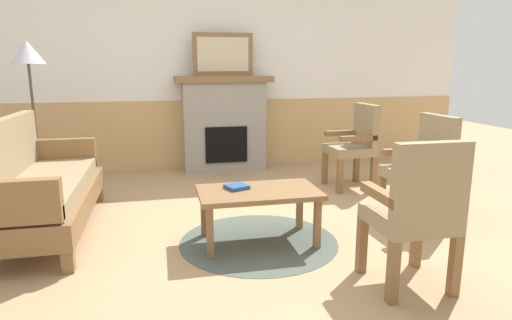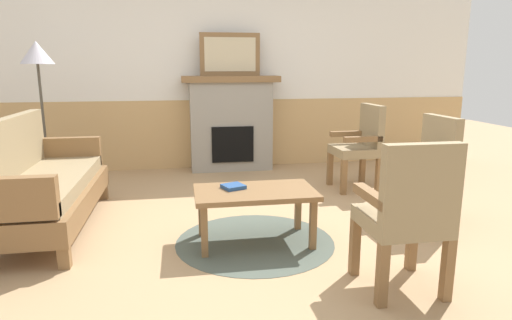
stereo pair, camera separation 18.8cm
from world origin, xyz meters
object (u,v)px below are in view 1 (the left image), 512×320
framed_picture (223,54)px  armchair_front_left (416,209)px  floor_lamp_by_couch (28,62)px  book_on_table (237,187)px  fireplace (224,123)px  couch (40,188)px  coffee_table (259,196)px  armchair_by_window_left (355,142)px  armchair_near_fireplace (424,164)px

framed_picture → armchair_front_left: size_ratio=0.82×
armchair_front_left → floor_lamp_by_couch: floor_lamp_by_couch is taller
book_on_table → floor_lamp_by_couch: bearing=135.3°
fireplace → book_on_table: size_ratio=8.05×
couch → coffee_table: 1.86m
armchair_front_left → book_on_table: bearing=132.5°
couch → coffee_table: bearing=-19.0°
armchair_front_left → floor_lamp_by_couch: 4.23m
couch → armchair_front_left: bearing=-31.6°
armchair_by_window_left → armchair_front_left: bearing=-106.6°
framed_picture → book_on_table: size_ratio=4.96×
coffee_table → armchair_by_window_left: armchair_by_window_left is taller
armchair_front_left → fireplace: bearing=100.6°
framed_picture → armchair_near_fireplace: size_ratio=0.82×
coffee_table → armchair_near_fireplace: armchair_near_fireplace is taller
fireplace → couch: (-1.88, -2.01, -0.26)m
fireplace → coffee_table: size_ratio=1.35×
armchair_near_fireplace → armchair_front_left: size_ratio=1.00×
fireplace → armchair_near_fireplace: (1.45, -2.45, -0.11)m
coffee_table → armchair_by_window_left: (1.48, 1.38, 0.15)m
book_on_table → fireplace: bearing=83.7°
armchair_front_left → framed_picture: bearing=100.6°
armchair_near_fireplace → floor_lamp_by_couch: 4.20m
couch → framed_picture: bearing=46.9°
armchair_by_window_left → book_on_table: bearing=-141.6°
floor_lamp_by_couch → book_on_table: bearing=-44.7°
armchair_near_fireplace → armchair_front_left: same height
framed_picture → armchair_near_fireplace: bearing=-59.4°
fireplace → armchair_near_fireplace: 2.85m
book_on_table → armchair_front_left: bearing=-47.5°
framed_picture → floor_lamp_by_couch: (-2.22, -0.62, -0.11)m
couch → armchair_near_fireplace: (3.33, -0.45, 0.14)m
armchair_front_left → floor_lamp_by_couch: (-2.89, 2.95, 0.91)m
coffee_table → book_on_table: size_ratio=5.95×
armchair_near_fireplace → floor_lamp_by_couch: bearing=153.5°
fireplace → armchair_front_left: 3.63m
armchair_front_left → couch: bearing=148.4°
floor_lamp_by_couch → armchair_near_fireplace: bearing=-26.5°
framed_picture → book_on_table: (-0.28, -2.54, -1.10)m
armchair_front_left → floor_lamp_by_couch: bearing=134.4°
framed_picture → armchair_front_left: 3.77m
book_on_table → armchair_near_fireplace: bearing=2.7°
couch → armchair_near_fireplace: same height
armchair_front_left → armchair_near_fireplace: bearing=54.9°
couch → armchair_near_fireplace: bearing=-7.7°
armchair_near_fireplace → armchair_front_left: (-0.78, -1.12, 0.00)m
coffee_table → armchair_front_left: 1.25m
armchair_by_window_left → floor_lamp_by_couch: (-3.58, 0.62, 0.91)m
framed_picture → armchair_by_window_left: size_ratio=0.82×
armchair_by_window_left → fireplace: bearing=137.8°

